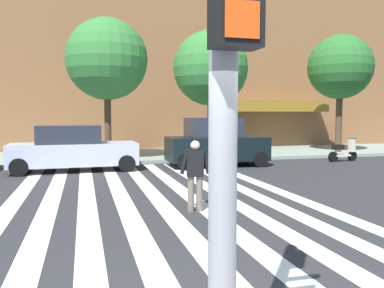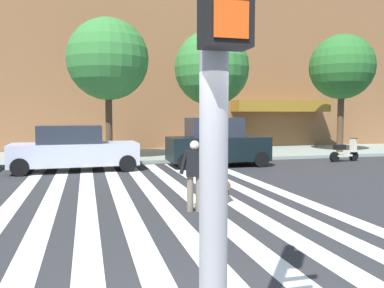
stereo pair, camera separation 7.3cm
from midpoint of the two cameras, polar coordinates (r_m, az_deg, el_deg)
The scene contains 12 objects.
ground_plane at distance 10.70m, azimuth -8.93°, elevation -7.85°, with size 160.00×160.00×0.00m, color #2B2B2D.
sidewalk_far at distance 20.91m, azimuth -11.90°, elevation -1.74°, with size 80.00×6.00×0.15m, color gray.
crosswalk_stripes at distance 10.80m, azimuth -4.93°, elevation -7.67°, with size 7.65×14.12×0.01m.
parked_car_behind_first at distance 16.34m, azimuth -16.42°, elevation -0.72°, with size 4.88×2.03×1.81m.
parked_car_third_in_line at distance 17.22m, azimuth 3.67°, elevation 0.10°, with size 4.26×1.94×2.09m.
parked_scooter at distance 20.20m, azimuth 21.08°, elevation -1.00°, with size 1.63×0.51×1.11m.
street_tree_nearest at distance 18.99m, azimuth -11.82°, elevation 11.74°, with size 3.73×3.73×6.46m.
street_tree_middle at distance 20.37m, azimuth 2.97°, elevation 10.76°, with size 3.76×3.76×6.29m.
street_tree_further at distance 23.65m, azimuth 20.74°, elevation 10.22°, with size 3.52×3.52×6.43m.
pedestrian_dog_walker at distance 9.15m, azimuth 0.60°, elevation -3.97°, with size 0.71×0.31×1.64m.
dog_on_leash at distance 10.37m, azimuth 4.74°, elevation -5.70°, with size 0.37×0.99×0.65m.
pedestrian_bystander at distance 21.03m, azimuth 5.77°, elevation 1.10°, with size 0.66×0.41×1.64m.
Camera 2 is at (-1.03, -3.06, 2.24)m, focal length 37.27 mm.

